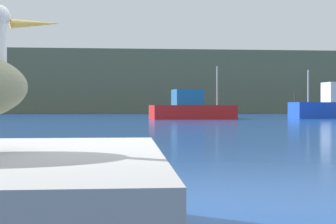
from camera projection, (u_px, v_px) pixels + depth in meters
name	position (u px, v px, depth m)	size (l,w,h in m)	color
ground_plane	(136.00, 221.00, 3.76)	(260.00, 260.00, 0.00)	navy
hillside_backdrop	(130.00, 83.00, 73.60)	(140.00, 12.94, 9.16)	#5B664C
fishing_boat_blue	(331.00, 106.00, 38.01)	(6.63, 2.88, 3.83)	blue
fishing_boat_red	(192.00, 109.00, 35.47)	(6.59, 3.05, 3.99)	red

